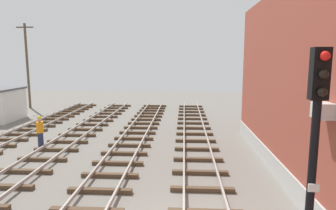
# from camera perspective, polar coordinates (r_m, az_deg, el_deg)

# --- Properties ---
(signal_mast) EXTENTS (0.36, 0.40, 5.33)m
(signal_mast) POSITION_cam_1_polar(r_m,az_deg,el_deg) (7.11, 26.59, -6.19)
(signal_mast) COLOR black
(signal_mast) RESTS_ON ground
(utility_pole_far) EXTENTS (1.80, 0.24, 8.87)m
(utility_pole_far) POSITION_cam_1_polar(r_m,az_deg,el_deg) (34.62, -25.62, 7.08)
(utility_pole_far) COLOR brown
(utility_pole_far) RESTS_ON ground
(track_worker_foreground) EXTENTS (0.40, 0.40, 1.87)m
(track_worker_foreground) POSITION_cam_1_polar(r_m,az_deg,el_deg) (18.90, -23.57, -4.71)
(track_worker_foreground) COLOR #262D4C
(track_worker_foreground) RESTS_ON ground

